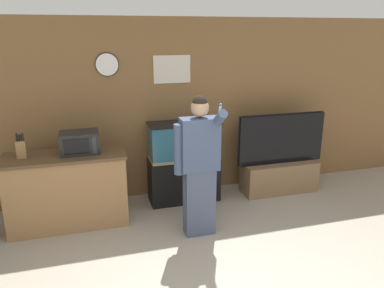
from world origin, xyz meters
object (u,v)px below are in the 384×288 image
object	(u,v)px
microwave	(80,142)
person_standing	(199,165)
counter_island	(68,190)
tv_on_stand	(280,169)
knife_block	(21,149)
aquarium_on_stand	(184,162)

from	to	relation	value
microwave	person_standing	world-z (taller)	person_standing
counter_island	tv_on_stand	distance (m)	3.11
counter_island	microwave	xyz separation A→B (m)	(0.20, 0.03, 0.60)
person_standing	counter_island	bearing A→B (deg)	155.74
tv_on_stand	person_standing	xyz separation A→B (m)	(-1.57, -0.87, 0.53)
microwave	knife_block	world-z (taller)	knife_block
microwave	knife_block	bearing A→B (deg)	-179.17
microwave	aquarium_on_stand	xyz separation A→B (m)	(1.41, 0.25, -0.49)
microwave	person_standing	bearing A→B (deg)	-28.32
counter_island	aquarium_on_stand	size ratio (longest dim) A/B	1.25
microwave	knife_block	size ratio (longest dim) A/B	1.56
knife_block	tv_on_stand	distance (m)	3.65
aquarium_on_stand	person_standing	world-z (taller)	person_standing
person_standing	tv_on_stand	bearing A→B (deg)	28.85
microwave	person_standing	xyz separation A→B (m)	(1.33, -0.72, -0.18)
microwave	tv_on_stand	distance (m)	2.99
aquarium_on_stand	tv_on_stand	distance (m)	1.52
aquarium_on_stand	tv_on_stand	world-z (taller)	tv_on_stand
counter_island	tv_on_stand	bearing A→B (deg)	3.28
knife_block	tv_on_stand	size ratio (longest dim) A/B	0.22
counter_island	tv_on_stand	world-z (taller)	tv_on_stand
aquarium_on_stand	counter_island	bearing A→B (deg)	-170.06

